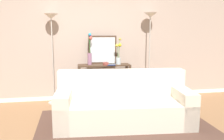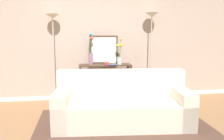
# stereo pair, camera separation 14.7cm
# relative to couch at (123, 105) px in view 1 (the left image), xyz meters

# --- Properties ---
(ground_plane) EXTENTS (16.00, 16.00, 0.02)m
(ground_plane) POSITION_rel_couch_xyz_m (-0.44, -0.36, -0.32)
(ground_plane) COLOR #936B47
(back_wall) EXTENTS (12.00, 0.15, 2.66)m
(back_wall) POSITION_rel_couch_xyz_m (-0.44, 1.68, 1.01)
(back_wall) COLOR white
(back_wall) RESTS_ON ground
(area_rug) EXTENTS (2.83, 2.05, 0.01)m
(area_rug) POSITION_rel_couch_xyz_m (-0.01, -0.16, -0.31)
(area_rug) COLOR #51382D
(area_rug) RESTS_ON ground
(couch) EXTENTS (2.26, 1.07, 0.88)m
(couch) POSITION_rel_couch_xyz_m (0.00, 0.00, 0.00)
(couch) COLOR beige
(couch) RESTS_ON ground
(console_table) EXTENTS (1.13, 0.35, 0.83)m
(console_table) POSITION_rel_couch_xyz_m (-0.14, 1.33, 0.25)
(console_table) COLOR #473323
(console_table) RESTS_ON ground
(floor_lamp_left) EXTENTS (0.28, 0.28, 1.90)m
(floor_lamp_left) POSITION_rel_couch_xyz_m (-1.22, 1.37, 1.18)
(floor_lamp_left) COLOR #B7B2A8
(floor_lamp_left) RESTS_ON ground
(floor_lamp_right) EXTENTS (0.28, 0.28, 1.95)m
(floor_lamp_right) POSITION_rel_couch_xyz_m (0.91, 1.37, 1.21)
(floor_lamp_right) COLOR #B7B2A8
(floor_lamp_right) RESTS_ON ground
(wall_mirror) EXTENTS (0.62, 0.02, 0.62)m
(wall_mirror) POSITION_rel_couch_xyz_m (-0.15, 1.47, 0.82)
(wall_mirror) COLOR #473323
(wall_mirror) RESTS_ON console_table
(vase_tall_flowers) EXTENTS (0.11, 0.12, 0.68)m
(vase_tall_flowers) POSITION_rel_couch_xyz_m (-0.44, 1.35, 0.78)
(vase_tall_flowers) COLOR gray
(vase_tall_flowers) RESTS_ON console_table
(vase_short_flowers) EXTENTS (0.14, 0.11, 0.57)m
(vase_short_flowers) POSITION_rel_couch_xyz_m (0.18, 1.30, 0.73)
(vase_short_flowers) COLOR silver
(vase_short_flowers) RESTS_ON console_table
(fruit_bowl) EXTENTS (0.16, 0.16, 0.05)m
(fruit_bowl) POSITION_rel_couch_xyz_m (-0.10, 1.22, 0.54)
(fruit_bowl) COLOR brown
(fruit_bowl) RESTS_ON console_table
(book_stack) EXTENTS (0.19, 0.17, 0.07)m
(book_stack) POSITION_rel_couch_xyz_m (0.00, 1.21, 0.54)
(book_stack) COLOR navy
(book_stack) RESTS_ON console_table
(book_row_under_console) EXTENTS (0.30, 0.17, 0.13)m
(book_row_under_console) POSITION_rel_couch_xyz_m (-0.45, 1.33, -0.26)
(book_row_under_console) COLOR #B77F33
(book_row_under_console) RESTS_ON ground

